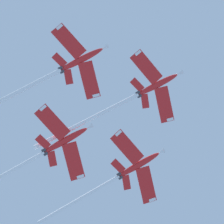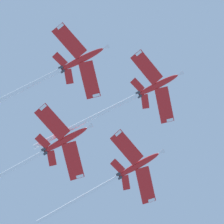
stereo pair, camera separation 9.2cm
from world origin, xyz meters
name	(u,v)px [view 1 (the left image)]	position (x,y,z in m)	size (l,w,h in m)	color
jet_lead	(131,98)	(29.93, 6.07, 124.84)	(40.55, 19.75, 12.49)	red
jet_left_wing	(125,172)	(24.12, 23.35, 121.59)	(33.86, 19.68, 11.48)	red
jet_right_wing	(54,74)	(13.40, -4.49, 119.98)	(38.17, 19.60, 13.06)	red
jet_slot	(45,152)	(6.92, 12.95, 117.25)	(37.69, 19.60, 12.66)	red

